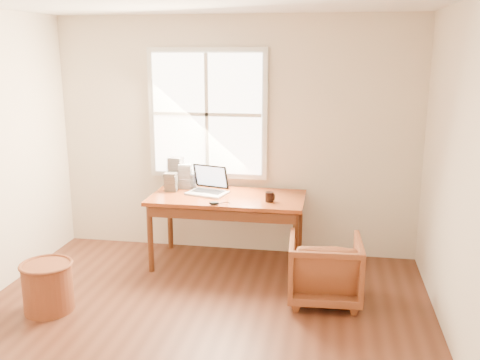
# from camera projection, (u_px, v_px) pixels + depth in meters

# --- Properties ---
(room_shell) EXTENTS (4.04, 4.54, 2.64)m
(room_shell) POSITION_uv_depth(u_px,v_px,m) (180.00, 179.00, 3.87)
(room_shell) COLOR #572D1D
(room_shell) RESTS_ON ground
(desk) EXTENTS (1.60, 0.80, 0.04)m
(desk) POSITION_uv_depth(u_px,v_px,m) (227.00, 198.00, 5.57)
(desk) COLOR brown
(desk) RESTS_ON room_shell
(armchair) EXTENTS (0.68, 0.69, 0.60)m
(armchair) POSITION_uv_depth(u_px,v_px,m) (325.00, 269.00, 4.83)
(armchair) COLOR brown
(armchair) RESTS_ON room_shell
(wicker_stool) EXTENTS (0.55, 0.55, 0.43)m
(wicker_stool) POSITION_uv_depth(u_px,v_px,m) (48.00, 287.00, 4.66)
(wicker_stool) COLOR brown
(wicker_stool) RESTS_ON room_shell
(laptop) EXTENTS (0.55, 0.56, 0.33)m
(laptop) POSITION_uv_depth(u_px,v_px,m) (207.00, 179.00, 5.60)
(laptop) COLOR silver
(laptop) RESTS_ON desk
(mouse) EXTENTS (0.12, 0.08, 0.04)m
(mouse) POSITION_uv_depth(u_px,v_px,m) (214.00, 203.00, 5.24)
(mouse) COLOR black
(mouse) RESTS_ON desk
(coffee_mug) EXTENTS (0.10, 0.10, 0.10)m
(coffee_mug) POSITION_uv_depth(u_px,v_px,m) (269.00, 197.00, 5.35)
(coffee_mug) COLOR black
(coffee_mug) RESTS_ON desk
(cd_stack_a) EXTENTS (0.14, 0.13, 0.27)m
(cd_stack_a) POSITION_uv_depth(u_px,v_px,m) (186.00, 176.00, 5.86)
(cd_stack_a) COLOR silver
(cd_stack_a) RESTS_ON desk
(cd_stack_b) EXTENTS (0.13, 0.12, 0.20)m
(cd_stack_b) POSITION_uv_depth(u_px,v_px,m) (171.00, 182.00, 5.73)
(cd_stack_b) COLOR #27262C
(cd_stack_b) RESTS_ON desk
(cd_stack_c) EXTENTS (0.16, 0.15, 0.33)m
(cd_stack_c) POSITION_uv_depth(u_px,v_px,m) (176.00, 172.00, 5.92)
(cd_stack_c) COLOR #A09FAC
(cd_stack_c) RESTS_ON desk
(cd_stack_d) EXTENTS (0.13, 0.12, 0.16)m
(cd_stack_d) POSITION_uv_depth(u_px,v_px,m) (189.00, 181.00, 5.88)
(cd_stack_d) COLOR #B1B6BD
(cd_stack_d) RESTS_ON desk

